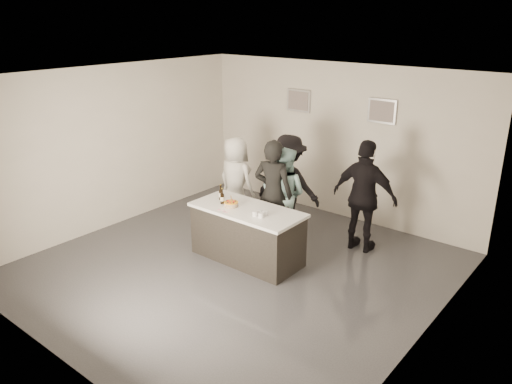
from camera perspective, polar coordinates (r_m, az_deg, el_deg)
floor at (r=8.10m, az=-2.25°, el=-8.62°), size 6.00×6.00×0.00m
ceiling at (r=7.18m, az=-2.58°, el=12.96°), size 6.00×6.00×0.00m
wall_back at (r=9.87m, az=9.22°, el=5.75°), size 6.00×0.04×3.00m
wall_front at (r=5.77m, az=-22.56°, el=-5.90°), size 6.00×0.04×3.00m
wall_left at (r=9.68m, az=-15.93°, el=4.96°), size 0.04×6.00×3.00m
wall_right at (r=6.08m, az=19.43°, el=-4.17°), size 0.04×6.00×3.00m
picture_left at (r=10.16m, az=4.90°, el=10.37°), size 0.54×0.04×0.44m
picture_right at (r=9.29m, az=14.21°, el=8.96°), size 0.54×0.04×0.44m
bar_counter at (r=8.17m, az=-1.01°, el=-4.83°), size 1.86×0.86×0.90m
cake at (r=8.07m, az=-2.87°, el=-1.41°), size 0.23×0.23×0.07m
beer_bottle_a at (r=8.34m, az=-4.04°, el=-0.03°), size 0.07×0.07×0.26m
beer_bottle_b at (r=8.16m, az=-3.89°, el=-0.48°), size 0.07×0.07×0.26m
tumbler_cluster at (r=7.69m, az=0.48°, el=-2.47°), size 0.19×0.19×0.08m
candles at (r=7.92m, az=-3.84°, el=-2.12°), size 0.24×0.08×0.01m
person_main_black at (r=8.51m, az=1.96°, el=-0.19°), size 0.78×0.61×1.89m
person_main_blue at (r=8.72m, az=3.15°, el=-0.31°), size 0.92×0.76×1.72m
person_guest_left at (r=9.50m, az=-2.31°, el=1.32°), size 0.86×0.59×1.69m
person_guest_right at (r=8.51m, az=12.30°, el=-0.52°), size 1.15×0.52×1.93m
person_guest_back at (r=9.05m, az=3.68°, el=0.85°), size 1.30×0.90×1.84m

